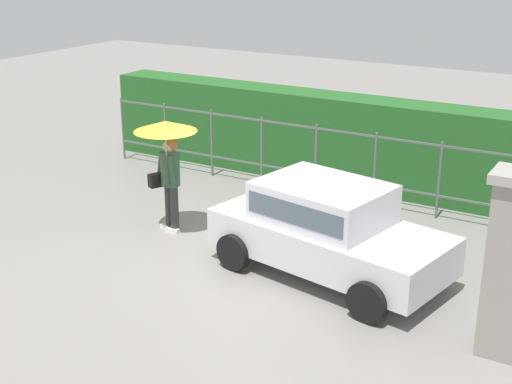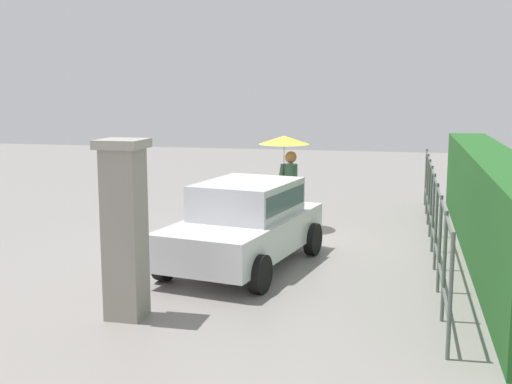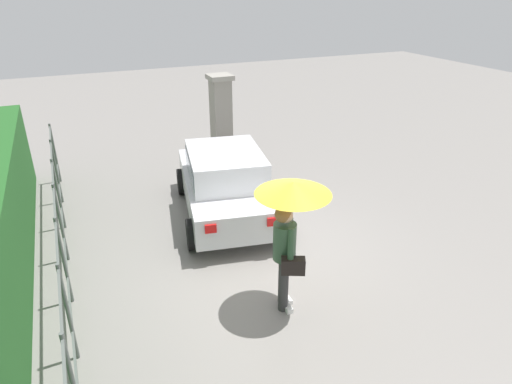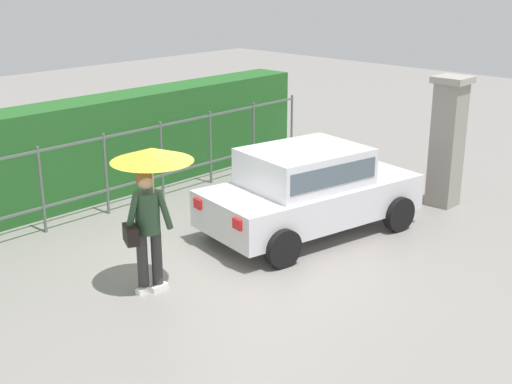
{
  "view_description": "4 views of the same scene",
  "coord_description": "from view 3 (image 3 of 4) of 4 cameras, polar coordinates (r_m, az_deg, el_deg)",
  "views": [
    {
      "loc": [
        5.84,
        -9.1,
        4.95
      ],
      "look_at": [
        0.25,
        0.35,
        1.06
      ],
      "focal_mm": 49.76,
      "sensor_mm": 36.0,
      "label": 1
    },
    {
      "loc": [
        12.28,
        2.83,
        3.07
      ],
      "look_at": [
        0.05,
        -0.0,
        1.06
      ],
      "focal_mm": 45.34,
      "sensor_mm": 36.0,
      "label": 2
    },
    {
      "loc": [
        -6.49,
        2.99,
        4.58
      ],
      "look_at": [
        0.39,
        0.0,
        1.04
      ],
      "focal_mm": 31.5,
      "sensor_mm": 36.0,
      "label": 3
    },
    {
      "loc": [
        -6.82,
        -6.64,
        4.31
      ],
      "look_at": [
        0.45,
        0.25,
        0.99
      ],
      "focal_mm": 48.21,
      "sensor_mm": 36.0,
      "label": 4
    }
  ],
  "objects": [
    {
      "name": "ground_plane",
      "position": [
        8.48,
        1.07,
        -7.41
      ],
      "size": [
        40.0,
        40.0,
        0.0
      ],
      "primitive_type": "plane",
      "color": "gray"
    },
    {
      "name": "car",
      "position": [
        9.38,
        -3.95,
        1.48
      ],
      "size": [
        3.95,
        2.4,
        1.48
      ],
      "rotation": [
        0.0,
        0.0,
        -0.18
      ],
      "color": "silver",
      "rests_on": "ground"
    },
    {
      "name": "fence_section",
      "position": [
        7.38,
        -23.3,
        -7.58
      ],
      "size": [
        10.24,
        0.05,
        1.5
      ],
      "color": "#59605B",
      "rests_on": "ground"
    },
    {
      "name": "gate_pillar",
      "position": [
        12.07,
        -4.44,
        9.13
      ],
      "size": [
        0.6,
        0.6,
        2.42
      ],
      "color": "gray",
      "rests_on": "ground"
    },
    {
      "name": "pedestrian",
      "position": [
        6.39,
        4.31,
        -3.01
      ],
      "size": [
        1.1,
        1.1,
        2.06
      ],
      "rotation": [
        0.0,
        0.0,
        -2.01
      ],
      "color": "#333333",
      "rests_on": "ground"
    }
  ]
}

